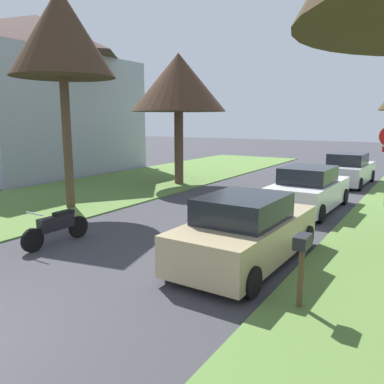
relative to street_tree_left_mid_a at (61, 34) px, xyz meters
The scene contains 8 objects.
street_tree_left_mid_a is the anchor object (origin of this frame).
street_tree_left_mid_b 6.77m from the street_tree_left_mid_a, 86.72° to the left, with size 4.62×4.62×6.30m.
parked_sedan_tan 9.61m from the street_tree_left_mid_a, 13.02° to the right, with size 2.05×4.45×1.57m.
parked_sedan_white 10.18m from the street_tree_left_mid_a, 29.68° to the left, with size 2.05×4.45×1.57m.
parked_sedan_silver 14.43m from the street_tree_left_mid_a, 55.32° to the left, with size 2.05×4.45×1.57m.
parked_motorcycle 7.11m from the street_tree_left_mid_a, 45.95° to the right, with size 0.60×2.05×0.97m.
house_backdrop_left 11.20m from the street_tree_left_mid_a, 145.82° to the left, with size 7.96×11.37×9.19m.
curbside_mailbox 11.27m from the street_tree_left_mid_a, 19.79° to the right, with size 0.22×0.44×1.27m.
Camera 1 is at (5.92, -2.09, 3.21)m, focal length 36.96 mm.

